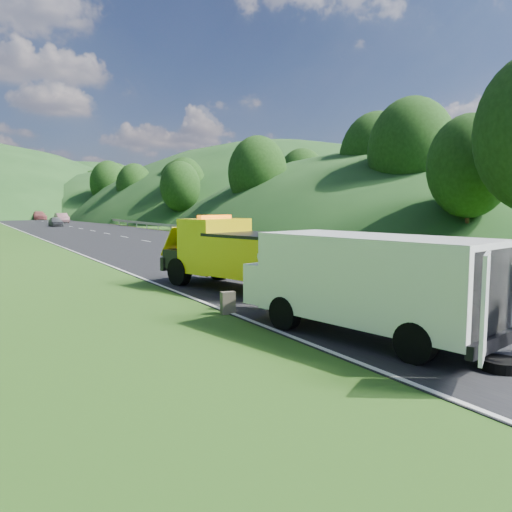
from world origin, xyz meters
TOP-DOWN VIEW (x-y plane):
  - ground at (0.00, 0.00)m, footprint 320.00×320.00m
  - road_surface at (3.00, 40.00)m, footprint 14.00×200.00m
  - guardrail at (10.30, 52.50)m, footprint 0.06×140.00m
  - tree_line_right at (23.00, 60.00)m, footprint 14.00×140.00m
  - hills_backdrop at (6.50, 134.70)m, footprint 201.00×288.60m
  - tow_truck at (-1.81, 4.31)m, footprint 3.64×6.45m
  - white_van at (-2.41, -2.88)m, footprint 3.97×6.94m
  - woman at (-2.84, 0.85)m, footprint 0.50×0.65m
  - child at (-1.62, -0.05)m, footprint 0.53×0.47m
  - suitcase at (-3.99, 0.85)m, footprint 0.40×0.25m
  - spare_tire at (-1.97, -5.93)m, footprint 0.71×0.71m
  - passing_suv at (3.91, 13.17)m, footprint 3.31×5.62m
  - dist_car_a at (1.50, 60.19)m, footprint 1.52×3.78m
  - dist_car_b at (4.36, 71.92)m, footprint 1.62×4.65m
  - dist_car_c at (3.66, 90.71)m, footprint 2.25×5.53m

SIDE VIEW (x-z plane):
  - ground at x=0.00m, z-range 0.00..0.00m
  - guardrail at x=10.30m, z-range -0.76..0.76m
  - tree_line_right at x=23.00m, z-range -7.00..7.00m
  - hills_backdrop at x=6.50m, z-range -22.00..22.00m
  - woman at x=-2.84m, z-range -0.83..0.83m
  - child at x=-1.62m, z-range -0.45..0.45m
  - spare_tire at x=-1.97m, z-range -0.10..0.10m
  - passing_suv at x=3.91m, z-range -0.73..0.73m
  - dist_car_a at x=1.50m, z-range -0.64..0.64m
  - dist_car_b at x=4.36m, z-range -0.77..0.77m
  - dist_car_c at x=3.66m, z-range -0.80..0.80m
  - road_surface at x=3.00m, z-range 0.00..0.02m
  - suitcase at x=-3.99m, z-range 0.00..0.62m
  - tow_truck at x=-1.81m, z-range -0.03..2.59m
  - white_van at x=-2.41m, z-range 0.15..2.48m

